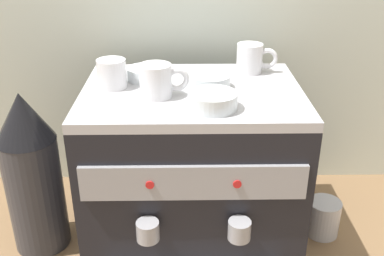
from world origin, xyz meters
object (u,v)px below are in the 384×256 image
(ceramic_bowl_0, at_px, (211,82))
(coffee_grinder, at_px, (32,173))
(ceramic_cup_1, at_px, (112,73))
(ceramic_cup_2, at_px, (251,58))
(ceramic_bowl_2, at_px, (213,101))
(milk_pitcher, at_px, (323,218))
(ceramic_bowl_1, at_px, (145,74))
(ceramic_cup_0, at_px, (158,81))
(espresso_machine, at_px, (192,167))

(ceramic_bowl_0, xyz_separation_m, coffee_grinder, (-0.49, -0.05, -0.25))
(ceramic_cup_1, relative_size, coffee_grinder, 0.24)
(ceramic_cup_2, distance_m, ceramic_bowl_2, 0.29)
(ceramic_cup_1, relative_size, milk_pitcher, 1.04)
(ceramic_bowl_0, relative_size, coffee_grinder, 0.22)
(ceramic_cup_1, distance_m, ceramic_bowl_2, 0.30)
(ceramic_bowl_1, height_order, milk_pitcher, ceramic_bowl_1)
(ceramic_cup_2, height_order, coffee_grinder, ceramic_cup_2)
(ceramic_cup_0, xyz_separation_m, ceramic_cup_2, (0.26, 0.19, -0.00))
(ceramic_cup_2, distance_m, coffee_grinder, 0.70)
(ceramic_cup_1, xyz_separation_m, ceramic_cup_2, (0.39, 0.11, 0.00))
(ceramic_cup_0, relative_size, ceramic_cup_1, 1.08)
(ceramic_cup_2, height_order, ceramic_bowl_1, ceramic_cup_2)
(ceramic_bowl_1, bearing_deg, ceramic_bowl_0, -20.43)
(ceramic_bowl_1, height_order, ceramic_bowl_2, ceramic_bowl_2)
(espresso_machine, bearing_deg, ceramic_bowl_1, 147.36)
(ceramic_bowl_1, height_order, coffee_grinder, ceramic_bowl_1)
(espresso_machine, relative_size, ceramic_cup_2, 4.91)
(ceramic_cup_0, xyz_separation_m, ceramic_bowl_2, (0.13, -0.08, -0.02))
(ceramic_cup_1, relative_size, ceramic_bowl_1, 1.13)
(ceramic_bowl_2, bearing_deg, ceramic_cup_1, 149.73)
(ceramic_cup_2, xyz_separation_m, ceramic_bowl_0, (-0.12, -0.12, -0.03))
(ceramic_bowl_2, relative_size, coffee_grinder, 0.25)
(espresso_machine, height_order, ceramic_bowl_2, ceramic_bowl_2)
(ceramic_bowl_0, height_order, milk_pitcher, ceramic_bowl_0)
(ceramic_bowl_1, bearing_deg, ceramic_bowl_2, -49.77)
(espresso_machine, bearing_deg, ceramic_cup_1, 173.01)
(ceramic_cup_0, xyz_separation_m, ceramic_cup_1, (-0.13, 0.07, -0.00))
(ceramic_bowl_1, relative_size, ceramic_bowl_2, 0.87)
(ceramic_cup_0, distance_m, ceramic_cup_1, 0.14)
(ceramic_cup_1, height_order, ceramic_bowl_1, ceramic_cup_1)
(espresso_machine, bearing_deg, coffee_grinder, -175.48)
(ceramic_bowl_0, xyz_separation_m, ceramic_bowl_1, (-0.18, 0.07, -0.00))
(coffee_grinder, xyz_separation_m, milk_pitcher, (0.84, 0.03, -0.18))
(espresso_machine, xyz_separation_m, milk_pitcher, (0.40, -0.01, -0.18))
(milk_pitcher, bearing_deg, coffee_grinder, -178.10)
(ceramic_cup_1, height_order, coffee_grinder, ceramic_cup_1)
(ceramic_bowl_1, xyz_separation_m, milk_pitcher, (0.53, -0.09, -0.43))
(ceramic_cup_0, height_order, coffee_grinder, ceramic_cup_0)
(espresso_machine, relative_size, ceramic_cup_1, 4.99)
(ceramic_bowl_1, bearing_deg, espresso_machine, -32.64)
(ceramic_cup_0, height_order, milk_pitcher, ceramic_cup_0)
(ceramic_cup_2, distance_m, ceramic_bowl_0, 0.18)
(milk_pitcher, bearing_deg, espresso_machine, 178.96)
(ceramic_cup_1, height_order, milk_pitcher, ceramic_cup_1)
(ceramic_cup_2, bearing_deg, ceramic_bowl_0, -134.92)
(ceramic_bowl_2, xyz_separation_m, coffee_grinder, (-0.49, 0.09, -0.25))
(ceramic_bowl_0, bearing_deg, ceramic_bowl_1, 159.57)
(ceramic_cup_1, xyz_separation_m, ceramic_bowl_0, (0.26, -0.01, -0.02))
(ceramic_cup_0, height_order, ceramic_cup_1, ceramic_cup_0)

